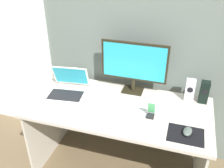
{
  "coord_description": "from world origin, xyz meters",
  "views": [
    {
      "loc": [
        0.45,
        -1.63,
        1.91
      ],
      "look_at": [
        -0.05,
        -0.02,
        0.93
      ],
      "focal_mm": 40.54,
      "sensor_mm": 36.0,
      "label": 1
    }
  ],
  "objects_px": {
    "monitor": "(134,64)",
    "phone_in_dock": "(151,111)",
    "laptop": "(68,89)",
    "keyboard_external": "(114,122)",
    "mouse": "(188,131)",
    "fishbowl": "(75,75)",
    "speaker_right": "(204,92)",
    "speaker_near_monitor": "(190,90)"
  },
  "relations": [
    {
      "from": "keyboard_external",
      "to": "monitor",
      "type": "bearing_deg",
      "value": 85.53
    },
    {
      "from": "monitor",
      "to": "keyboard_external",
      "type": "bearing_deg",
      "value": -93.96
    },
    {
      "from": "phone_in_dock",
      "to": "fishbowl",
      "type": "bearing_deg",
      "value": 157.51
    },
    {
      "from": "laptop",
      "to": "keyboard_external",
      "type": "height_order",
      "value": "laptop"
    },
    {
      "from": "phone_in_dock",
      "to": "keyboard_external",
      "type": "bearing_deg",
      "value": -149.35
    },
    {
      "from": "fishbowl",
      "to": "mouse",
      "type": "height_order",
      "value": "fishbowl"
    },
    {
      "from": "monitor",
      "to": "speaker_right",
      "type": "relative_size",
      "value": 2.93
    },
    {
      "from": "keyboard_external",
      "to": "fishbowl",
      "type": "bearing_deg",
      "value": 137.82
    },
    {
      "from": "speaker_right",
      "to": "fishbowl",
      "type": "height_order",
      "value": "speaker_right"
    },
    {
      "from": "laptop",
      "to": "phone_in_dock",
      "type": "relative_size",
      "value": 2.62
    },
    {
      "from": "fishbowl",
      "to": "keyboard_external",
      "type": "distance_m",
      "value": 0.71
    },
    {
      "from": "laptop",
      "to": "keyboard_external",
      "type": "relative_size",
      "value": 0.96
    },
    {
      "from": "monitor",
      "to": "mouse",
      "type": "distance_m",
      "value": 0.71
    },
    {
      "from": "speaker_right",
      "to": "speaker_near_monitor",
      "type": "distance_m",
      "value": 0.11
    },
    {
      "from": "speaker_near_monitor",
      "to": "keyboard_external",
      "type": "xyz_separation_m",
      "value": [
        -0.51,
        -0.47,
        -0.09
      ]
    },
    {
      "from": "speaker_near_monitor",
      "to": "laptop",
      "type": "height_order",
      "value": "laptop"
    },
    {
      "from": "keyboard_external",
      "to": "phone_in_dock",
      "type": "relative_size",
      "value": 2.72
    },
    {
      "from": "monitor",
      "to": "phone_in_dock",
      "type": "bearing_deg",
      "value": -56.36
    },
    {
      "from": "laptop",
      "to": "keyboard_external",
      "type": "bearing_deg",
      "value": -28.14
    },
    {
      "from": "laptop",
      "to": "mouse",
      "type": "bearing_deg",
      "value": -13.21
    },
    {
      "from": "speaker_near_monitor",
      "to": "keyboard_external",
      "type": "distance_m",
      "value": 0.7
    },
    {
      "from": "keyboard_external",
      "to": "mouse",
      "type": "distance_m",
      "value": 0.53
    },
    {
      "from": "speaker_right",
      "to": "fishbowl",
      "type": "xyz_separation_m",
      "value": [
        -1.15,
        -0.0,
        -0.02
      ]
    },
    {
      "from": "keyboard_external",
      "to": "mouse",
      "type": "bearing_deg",
      "value": 2.51
    },
    {
      "from": "speaker_near_monitor",
      "to": "monitor",
      "type": "bearing_deg",
      "value": -180.0
    },
    {
      "from": "laptop",
      "to": "speaker_near_monitor",
      "type": "bearing_deg",
      "value": 11.16
    },
    {
      "from": "speaker_right",
      "to": "fishbowl",
      "type": "relative_size",
      "value": 1.27
    },
    {
      "from": "keyboard_external",
      "to": "mouse",
      "type": "xyz_separation_m",
      "value": [
        0.53,
        0.03,
        0.02
      ]
    },
    {
      "from": "monitor",
      "to": "speaker_right",
      "type": "distance_m",
      "value": 0.62
    },
    {
      "from": "speaker_right",
      "to": "mouse",
      "type": "relative_size",
      "value": 1.94
    },
    {
      "from": "laptop",
      "to": "fishbowl",
      "type": "relative_size",
      "value": 2.36
    },
    {
      "from": "speaker_near_monitor",
      "to": "keyboard_external",
      "type": "bearing_deg",
      "value": -137.47
    },
    {
      "from": "mouse",
      "to": "phone_in_dock",
      "type": "xyz_separation_m",
      "value": [
        -0.28,
        0.12,
        0.03
      ]
    },
    {
      "from": "speaker_right",
      "to": "phone_in_dock",
      "type": "xyz_separation_m",
      "value": [
        -0.38,
        -0.32,
        -0.05
      ]
    },
    {
      "from": "keyboard_external",
      "to": "mouse",
      "type": "height_order",
      "value": "mouse"
    },
    {
      "from": "fishbowl",
      "to": "keyboard_external",
      "type": "height_order",
      "value": "fishbowl"
    },
    {
      "from": "monitor",
      "to": "phone_in_dock",
      "type": "height_order",
      "value": "monitor"
    },
    {
      "from": "keyboard_external",
      "to": "phone_in_dock",
      "type": "distance_m",
      "value": 0.29
    },
    {
      "from": "fishbowl",
      "to": "phone_in_dock",
      "type": "xyz_separation_m",
      "value": [
        0.77,
        -0.32,
        -0.02
      ]
    },
    {
      "from": "monitor",
      "to": "phone_in_dock",
      "type": "distance_m",
      "value": 0.44
    },
    {
      "from": "fishbowl",
      "to": "speaker_near_monitor",
      "type": "bearing_deg",
      "value": 0.22
    },
    {
      "from": "laptop",
      "to": "keyboard_external",
      "type": "xyz_separation_m",
      "value": [
        0.51,
        -0.27,
        -0.04
      ]
    }
  ]
}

